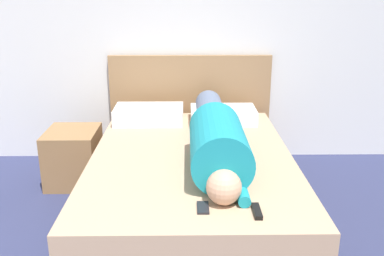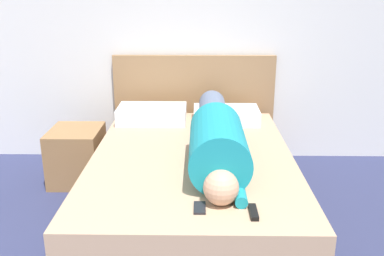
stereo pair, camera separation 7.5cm
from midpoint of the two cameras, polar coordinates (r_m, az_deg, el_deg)
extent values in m
cube|color=white|center=(4.08, -2.34, 13.70)|extent=(6.12, 0.06, 2.60)
cube|color=tan|center=(3.15, -0.73, -7.74)|extent=(1.41, 2.08, 0.50)
cube|color=#A37A51|center=(4.15, -0.77, 2.69)|extent=(1.53, 0.04, 1.02)
cube|color=olive|center=(3.84, -16.06, -3.69)|extent=(0.43, 0.48, 0.47)
sphere|color=tan|center=(2.35, 3.35, -7.89)|extent=(0.20, 0.20, 0.20)
cylinder|color=teal|center=(2.71, 2.75, -2.25)|extent=(0.36, 0.75, 0.36)
cylinder|color=slate|center=(3.51, 1.95, 1.51)|extent=(0.23, 0.89, 0.23)
cylinder|color=teal|center=(2.43, 5.83, -8.66)|extent=(0.07, 0.22, 0.07)
cube|color=white|center=(3.77, -6.32, 1.80)|extent=(0.60, 0.36, 0.14)
cube|color=white|center=(3.76, 3.60, 1.75)|extent=(0.57, 0.36, 0.12)
cube|color=black|center=(2.31, 7.71, -10.95)|extent=(0.04, 0.15, 0.02)
cube|color=black|center=(2.34, 0.54, -10.58)|extent=(0.06, 0.13, 0.01)
camera|label=1|loc=(0.04, -90.77, -0.26)|focal=40.00mm
camera|label=2|loc=(0.04, 89.23, 0.26)|focal=40.00mm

